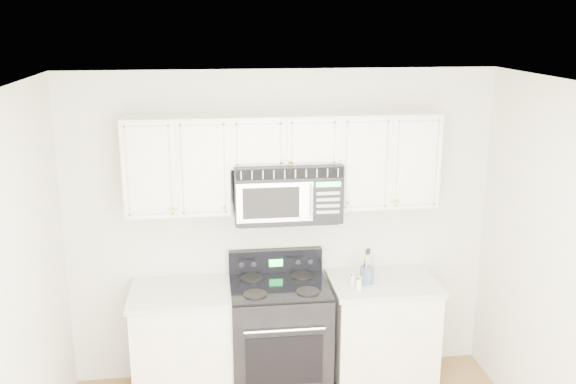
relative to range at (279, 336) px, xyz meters
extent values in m
cube|color=white|center=(0.05, -1.42, 2.12)|extent=(3.50, 3.50, 0.01)
cube|color=silver|center=(0.05, 0.33, 0.82)|extent=(3.50, 0.01, 2.60)
cube|color=white|center=(-0.75, 0.01, -0.04)|extent=(0.82, 0.63, 0.88)
cube|color=beige|center=(-0.75, 0.01, 0.42)|extent=(0.86, 0.65, 0.04)
cube|color=white|center=(0.85, 0.01, -0.04)|extent=(0.82, 0.63, 0.88)
cube|color=beige|center=(0.85, 0.01, 0.42)|extent=(0.86, 0.65, 0.04)
cube|color=black|center=(0.85, 0.05, -0.43)|extent=(0.82, 0.55, 0.10)
cube|color=black|center=(0.00, -0.01, -0.02)|extent=(0.78, 0.67, 0.92)
cube|color=black|center=(0.00, -0.34, -0.03)|extent=(0.59, 0.01, 0.41)
cylinder|color=white|center=(0.00, -0.37, 0.24)|extent=(0.61, 0.02, 0.02)
cube|color=black|center=(0.00, -0.01, 0.44)|extent=(0.78, 0.67, 0.02)
cube|color=black|center=(0.00, 0.29, 0.54)|extent=(0.78, 0.08, 0.20)
cube|color=#11F34C|center=(0.00, 0.24, 0.54)|extent=(0.11, 0.00, 0.06)
cube|color=white|center=(-0.77, 0.16, 1.41)|extent=(0.80, 0.33, 0.75)
cube|color=white|center=(0.87, 0.16, 1.41)|extent=(0.80, 0.33, 0.75)
cube|color=white|center=(0.05, 0.16, 1.59)|extent=(0.84, 0.33, 0.39)
sphere|color=gold|center=(-0.79, -0.03, 1.12)|extent=(0.03, 0.03, 0.03)
sphere|color=gold|center=(-0.43, -0.03, 1.12)|extent=(0.03, 0.03, 0.03)
sphere|color=gold|center=(0.53, -0.03, 1.12)|extent=(0.03, 0.03, 0.03)
sphere|color=gold|center=(0.89, -0.03, 1.12)|extent=(0.03, 0.03, 0.03)
sphere|color=gold|center=(0.02, -0.03, 1.46)|extent=(0.03, 0.03, 0.03)
sphere|color=gold|center=(0.08, -0.03, 1.46)|extent=(0.03, 0.03, 0.03)
cylinder|color=#AD1F02|center=(0.07, -0.03, 1.41)|extent=(0.00, 0.00, 0.10)
sphere|color=gold|center=(0.07, -0.03, 1.35)|extent=(0.03, 0.03, 0.03)
cube|color=black|center=(0.07, 0.12, 1.20)|extent=(0.83, 0.41, 0.46)
cube|color=#B3ACA1|center=(0.07, -0.08, 1.38)|extent=(0.81, 0.01, 0.08)
cube|color=silver|center=(-0.04, -0.09, 1.16)|extent=(0.58, 0.01, 0.31)
cube|color=black|center=(-0.07, -0.10, 1.16)|extent=(0.43, 0.01, 0.24)
cube|color=black|center=(0.37, -0.09, 1.16)|extent=(0.23, 0.01, 0.31)
cube|color=#11F34C|center=(0.37, -0.10, 1.29)|extent=(0.19, 0.00, 0.04)
cylinder|color=white|center=(0.24, -0.13, 1.16)|extent=(0.02, 0.02, 0.26)
cylinder|color=#41576B|center=(0.71, -0.03, 0.51)|extent=(0.11, 0.11, 0.14)
cylinder|color=tan|center=(0.74, -0.03, 0.58)|extent=(0.01, 0.01, 0.24)
cylinder|color=black|center=(0.69, 0.00, 0.59)|extent=(0.01, 0.01, 0.26)
cylinder|color=tan|center=(0.69, -0.05, 0.59)|extent=(0.01, 0.01, 0.28)
cylinder|color=silver|center=(0.59, -0.04, 0.47)|extent=(0.04, 0.04, 0.08)
cylinder|color=white|center=(0.59, -0.04, 0.52)|extent=(0.04, 0.04, 0.01)
cylinder|color=silver|center=(0.62, -0.13, 0.48)|extent=(0.04, 0.04, 0.09)
cylinder|color=white|center=(0.62, -0.13, 0.53)|extent=(0.04, 0.04, 0.02)
camera|label=1|loc=(-0.52, -4.69, 2.50)|focal=40.00mm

